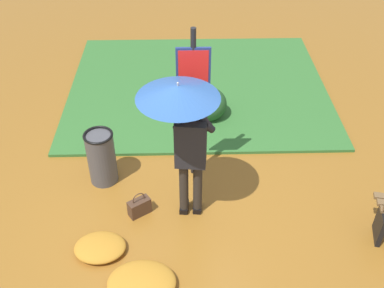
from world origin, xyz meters
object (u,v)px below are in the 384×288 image
at_px(person_with_umbrella, 184,118).
at_px(handbag, 139,207).
at_px(info_sign_post, 193,90).
at_px(trash_bin, 101,157).

xyz_separation_m(person_with_umbrella, handbag, (0.61, 0.01, -1.42)).
xyz_separation_m(person_with_umbrella, info_sign_post, (-0.13, -0.80, -0.11)).
xyz_separation_m(info_sign_post, handbag, (0.74, 0.81, -1.32)).
height_order(person_with_umbrella, handbag, person_with_umbrella).
bearing_deg(info_sign_post, person_with_umbrella, 80.55).
distance_m(person_with_umbrella, trash_bin, 1.77).
relative_size(person_with_umbrella, trash_bin, 2.45).
relative_size(handbag, trash_bin, 0.44).
bearing_deg(person_with_umbrella, trash_bin, -30.18).
bearing_deg(person_with_umbrella, info_sign_post, -99.45).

